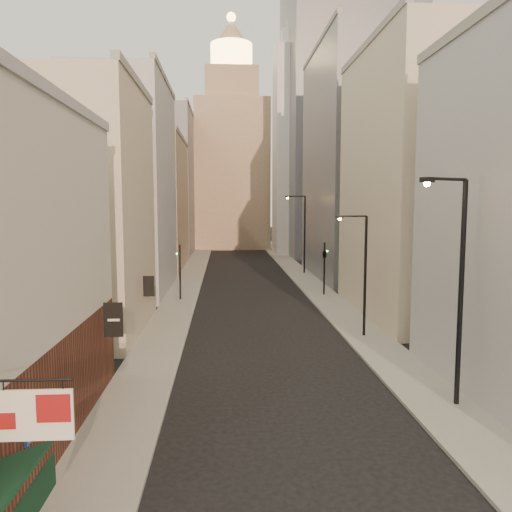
{
  "coord_description": "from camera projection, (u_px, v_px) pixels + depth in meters",
  "views": [
    {
      "loc": [
        -2.53,
        -7.23,
        8.52
      ],
      "look_at": [
        -0.91,
        18.47,
        5.83
      ],
      "focal_mm": 35.0,
      "sensor_mm": 36.0,
      "label": 1
    }
  ],
  "objects": [
    {
      "name": "sidewalk_left",
      "position": [
        193.0,
        272.0,
        62.4
      ],
      "size": [
        3.0,
        140.0,
        0.15
      ],
      "primitive_type": "cube",
      "color": "gray",
      "rests_on": "ground"
    },
    {
      "name": "sidewalk_right",
      "position": [
        296.0,
        271.0,
        63.21
      ],
      "size": [
        3.0,
        140.0,
        0.15
      ],
      "primitive_type": "cube",
      "color": "gray",
      "rests_on": "ground"
    },
    {
      "name": "left_bldg_beige",
      "position": [
        79.0,
        212.0,
        32.45
      ],
      "size": [
        8.0,
        12.0,
        16.0
      ],
      "primitive_type": "cube",
      "color": "#BDAE93",
      "rests_on": "ground"
    },
    {
      "name": "left_bldg_grey",
      "position": [
        126.0,
        189.0,
        48.12
      ],
      "size": [
        8.0,
        16.0,
        20.0
      ],
      "primitive_type": "cube",
      "color": "#A3A2A8",
      "rests_on": "ground"
    },
    {
      "name": "left_bldg_tan",
      "position": [
        153.0,
        204.0,
        66.15
      ],
      "size": [
        8.0,
        18.0,
        17.0
      ],
      "primitive_type": "cube",
      "color": "#8F7459",
      "rests_on": "ground"
    },
    {
      "name": "left_bldg_wingrid",
      "position": [
        169.0,
        184.0,
        85.64
      ],
      "size": [
        8.0,
        20.0,
        24.0
      ],
      "primitive_type": "cube",
      "color": "gray",
      "rests_on": "ground"
    },
    {
      "name": "right_bldg_beige",
      "position": [
        416.0,
        184.0,
        37.71
      ],
      "size": [
        8.0,
        16.0,
        20.0
      ],
      "primitive_type": "cube",
      "color": "#BDAE93",
      "rests_on": "ground"
    },
    {
      "name": "right_bldg_wingrid",
      "position": [
        351.0,
        165.0,
        57.26
      ],
      "size": [
        8.0,
        20.0,
        26.0
      ],
      "primitive_type": "cube",
      "color": "gray",
      "rests_on": "ground"
    },
    {
      "name": "highrise",
      "position": [
        345.0,
        102.0,
        84.11
      ],
      "size": [
        21.0,
        23.0,
        51.2
      ],
      "color": "gray",
      "rests_on": "ground"
    },
    {
      "name": "clock_tower",
      "position": [
        232.0,
        157.0,
        97.65
      ],
      "size": [
        14.0,
        14.0,
        44.9
      ],
      "color": "#8F7459",
      "rests_on": "ground"
    },
    {
      "name": "white_tower",
      "position": [
        298.0,
        144.0,
        84.34
      ],
      "size": [
        8.0,
        8.0,
        41.5
      ],
      "color": "silver",
      "rests_on": "ground"
    },
    {
      "name": "streetlamp_near",
      "position": [
        457.0,
        279.0,
        20.36
      ],
      "size": [
        2.36,
        1.16,
        9.56
      ],
      "rotation": [
        0.0,
        0.0,
        0.41
      ],
      "color": "black",
      "rests_on": "ground"
    },
    {
      "name": "streetlamp_mid",
      "position": [
        362.0,
        268.0,
        31.51
      ],
      "size": [
        2.05,
        0.3,
        7.82
      ],
      "rotation": [
        0.0,
        0.0,
        0.06
      ],
      "color": "black",
      "rests_on": "ground"
    },
    {
      "name": "streetlamp_far",
      "position": [
        303.0,
        230.0,
        60.55
      ],
      "size": [
        2.5,
        0.46,
        9.53
      ],
      "rotation": [
        0.0,
        0.0,
        -0.1
      ],
      "color": "black",
      "rests_on": "ground"
    },
    {
      "name": "traffic_light_left",
      "position": [
        180.0,
        264.0,
        43.74
      ],
      "size": [
        0.55,
        0.44,
        5.0
      ],
      "rotation": [
        0.0,
        0.0,
        2.76
      ],
      "color": "black",
      "rests_on": "ground"
    },
    {
      "name": "traffic_light_right",
      "position": [
        324.0,
        255.0,
        46.0
      ],
      "size": [
        0.68,
        0.68,
        5.0
      ],
      "rotation": [
        0.0,
        0.0,
        2.9
      ],
      "color": "black",
      "rests_on": "ground"
    }
  ]
}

